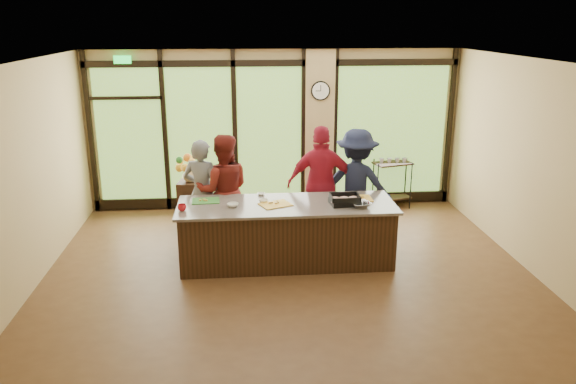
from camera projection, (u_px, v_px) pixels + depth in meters
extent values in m
plane|color=#50331C|center=(288.00, 270.00, 8.23)|extent=(7.00, 7.00, 0.00)
plane|color=white|center=(288.00, 61.00, 7.34)|extent=(7.00, 7.00, 0.00)
plane|color=tan|center=(275.00, 130.00, 10.64)|extent=(7.00, 0.00, 7.00)
plane|color=tan|center=(28.00, 177.00, 7.50)|extent=(0.00, 6.00, 6.00)
plane|color=tan|center=(530.00, 166.00, 8.08)|extent=(0.00, 6.00, 6.00)
cube|color=tan|center=(319.00, 130.00, 10.66)|extent=(0.55, 0.12, 3.00)
cube|color=black|center=(274.00, 63.00, 10.23)|extent=(6.90, 0.08, 0.12)
cube|color=black|center=(275.00, 200.00, 11.00)|extent=(6.90, 0.08, 0.20)
cube|color=#19D83F|center=(122.00, 60.00, 9.93)|extent=(0.30, 0.04, 0.14)
cube|color=#2F6021|center=(130.00, 136.00, 10.41)|extent=(1.20, 0.02, 2.50)
cube|color=#2F6021|center=(200.00, 134.00, 10.51)|extent=(1.20, 0.02, 2.50)
cube|color=#2F6021|center=(269.00, 133.00, 10.62)|extent=(1.20, 0.02, 2.50)
cube|color=#2F6021|center=(391.00, 131.00, 10.82)|extent=(2.10, 0.02, 2.50)
cube|color=black|center=(90.00, 134.00, 10.31)|extent=(0.08, 0.08, 3.00)
cube|color=black|center=(165.00, 133.00, 10.43)|extent=(0.08, 0.08, 3.00)
cube|color=black|center=(235.00, 131.00, 10.53)|extent=(0.08, 0.08, 3.00)
cube|color=black|center=(304.00, 130.00, 10.64)|extent=(0.08, 0.08, 3.00)
cube|color=black|center=(335.00, 130.00, 10.69)|extent=(0.08, 0.08, 3.00)
cube|color=black|center=(449.00, 128.00, 10.88)|extent=(0.08, 0.08, 3.00)
cube|color=black|center=(287.00, 234.00, 8.39)|extent=(3.10, 1.00, 0.88)
cube|color=slate|center=(287.00, 205.00, 8.25)|extent=(3.20, 1.10, 0.04)
cylinder|color=black|center=(321.00, 91.00, 10.37)|extent=(0.36, 0.04, 0.36)
cylinder|color=white|center=(321.00, 91.00, 10.35)|extent=(0.31, 0.01, 0.31)
cube|color=black|center=(321.00, 88.00, 10.33)|extent=(0.01, 0.00, 0.11)
cube|color=black|center=(318.00, 91.00, 10.34)|extent=(0.09, 0.00, 0.01)
imported|color=slate|center=(202.00, 193.00, 8.96)|extent=(0.74, 0.62, 1.73)
imported|color=maroon|center=(223.00, 190.00, 8.94)|extent=(0.91, 0.73, 1.81)
imported|color=maroon|center=(322.00, 184.00, 9.09)|extent=(1.16, 0.56, 1.91)
imported|color=#161A31|center=(356.00, 185.00, 9.17)|extent=(1.36, 1.06, 1.85)
cube|color=black|center=(345.00, 202.00, 8.21)|extent=(0.45, 0.37, 0.08)
imported|color=silver|center=(360.00, 204.00, 8.11)|extent=(0.35, 0.35, 0.07)
cube|color=#37822F|center=(206.00, 201.00, 8.37)|extent=(0.42, 0.32, 0.01)
cube|color=gold|center=(275.00, 204.00, 8.20)|extent=(0.52, 0.46, 0.01)
cube|color=gold|center=(357.00, 198.00, 8.47)|extent=(0.45, 0.34, 0.01)
imported|color=silver|center=(233.00, 205.00, 8.11)|extent=(0.20, 0.20, 0.05)
imported|color=silver|center=(263.00, 201.00, 8.32)|extent=(0.17, 0.17, 0.04)
imported|color=silver|center=(261.00, 194.00, 8.66)|extent=(0.13, 0.13, 0.03)
imported|color=#B4121D|center=(182.00, 208.00, 7.93)|extent=(0.16, 0.16, 0.10)
cube|color=black|center=(191.00, 204.00, 9.83)|extent=(0.47, 0.47, 0.83)
imported|color=#9B8454|center=(190.00, 174.00, 9.67)|extent=(0.32, 0.32, 0.26)
cube|color=black|center=(391.00, 197.00, 10.98)|extent=(0.80, 0.58, 0.03)
cube|color=black|center=(393.00, 163.00, 10.78)|extent=(0.80, 0.58, 0.03)
cylinder|color=black|center=(377.00, 187.00, 10.70)|extent=(0.02, 0.02, 0.92)
cylinder|color=black|center=(411.00, 186.00, 10.75)|extent=(0.02, 0.02, 0.92)
cylinder|color=black|center=(373.00, 181.00, 11.05)|extent=(0.02, 0.02, 0.92)
cylinder|color=black|center=(405.00, 181.00, 11.10)|extent=(0.02, 0.02, 0.92)
imported|color=silver|center=(382.00, 160.00, 10.74)|extent=(0.13, 0.13, 0.09)
imported|color=silver|center=(389.00, 160.00, 10.76)|extent=(0.13, 0.13, 0.09)
imported|color=silver|center=(397.00, 160.00, 10.77)|extent=(0.13, 0.13, 0.09)
imported|color=silver|center=(404.00, 160.00, 10.78)|extent=(0.13, 0.13, 0.09)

